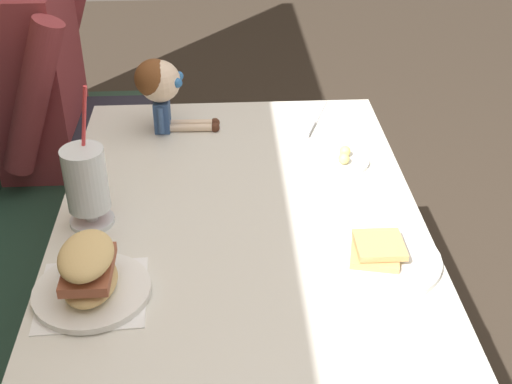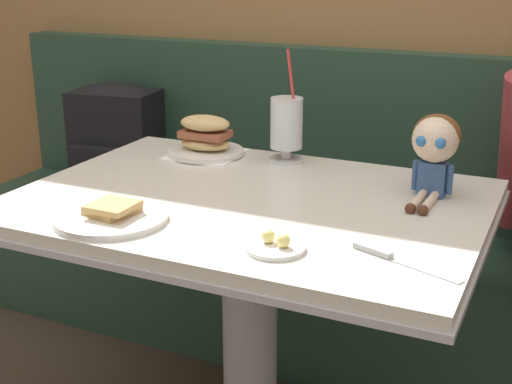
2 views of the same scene
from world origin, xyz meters
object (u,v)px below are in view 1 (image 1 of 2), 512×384
(milkshake_glass, at_px, (86,182))
(diner_patron, at_px, (47,75))
(butter_saucer, at_px, (345,160))
(seated_doll, at_px, (160,85))
(sandwich_plate, at_px, (89,276))
(butter_knife, at_px, (312,124))
(toast_plate, at_px, (378,257))

(milkshake_glass, distance_m, diner_patron, 0.86)
(butter_saucer, height_order, seated_doll, seated_doll)
(sandwich_plate, xyz_separation_m, diner_patron, (1.05, 0.30, -0.04))
(butter_knife, distance_m, seated_doll, 0.42)
(milkshake_glass, bearing_deg, sandwich_plate, -171.71)
(butter_saucer, bearing_deg, diner_patron, 55.04)
(seated_doll, height_order, diner_patron, diner_patron)
(milkshake_glass, bearing_deg, seated_doll, -16.48)
(toast_plate, relative_size, sandwich_plate, 1.14)
(toast_plate, relative_size, diner_patron, 0.31)
(sandwich_plate, height_order, butter_saucer, sandwich_plate)
(toast_plate, distance_m, seated_doll, 0.76)
(diner_patron, bearing_deg, seated_doll, -134.62)
(seated_doll, distance_m, diner_patron, 0.56)
(milkshake_glass, xyz_separation_m, sandwich_plate, (-0.24, -0.03, -0.06))
(milkshake_glass, distance_m, seated_doll, 0.45)
(sandwich_plate, bearing_deg, toast_plate, -82.83)
(sandwich_plate, bearing_deg, butter_saucer, -50.29)
(sandwich_plate, distance_m, butter_saucer, 0.72)
(toast_plate, distance_m, diner_patron, 1.30)
(milkshake_glass, bearing_deg, toast_plate, -105.91)
(milkshake_glass, xyz_separation_m, butter_saucer, (0.22, -0.59, -0.09))
(butter_saucer, bearing_deg, milkshake_glass, 110.65)
(sandwich_plate, distance_m, seated_doll, 0.68)
(sandwich_plate, height_order, seated_doll, seated_doll)
(sandwich_plate, distance_m, diner_patron, 1.09)
(toast_plate, xyz_separation_m, butter_saucer, (0.39, 0.00, -0.00))
(milkshake_glass, bearing_deg, butter_saucer, -69.35)
(sandwich_plate, xyz_separation_m, butter_saucer, (0.46, -0.55, -0.04))
(toast_plate, relative_size, butter_saucer, 2.08)
(milkshake_glass, relative_size, sandwich_plate, 1.43)
(butter_saucer, bearing_deg, sandwich_plate, 129.71)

